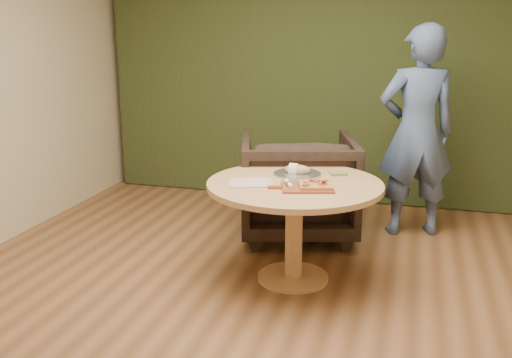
{
  "coord_description": "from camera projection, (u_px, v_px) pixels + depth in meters",
  "views": [
    {
      "loc": [
        0.89,
        -3.08,
        1.82
      ],
      "look_at": [
        -0.05,
        0.25,
        0.9
      ],
      "focal_mm": 40.0,
      "sensor_mm": 36.0,
      "label": 1
    }
  ],
  "objects": [
    {
      "name": "serving_tray",
      "position": [
        297.0,
        174.0,
        4.25
      ],
      "size": [
        0.36,
        0.36,
        0.02
      ],
      "color": "silver",
      "rests_on": "pedestal_table"
    },
    {
      "name": "room_shell",
      "position": [
        252.0,
        104.0,
        3.21
      ],
      "size": [
        5.04,
        6.04,
        2.84
      ],
      "color": "brown",
      "rests_on": "ground"
    },
    {
      "name": "newspaper",
      "position": [
        251.0,
        183.0,
        4.02
      ],
      "size": [
        0.37,
        0.34,
        0.01
      ],
      "primitive_type": "cube",
      "rotation": [
        0.0,
        0.0,
        0.34
      ],
      "color": "white",
      "rests_on": "pedestal_table"
    },
    {
      "name": "curtain",
      "position": [
        330.0,
        69.0,
        5.9
      ],
      "size": [
        4.8,
        0.14,
        2.78
      ],
      "primitive_type": "cube",
      "color": "#293417",
      "rests_on": "ground"
    },
    {
      "name": "pizza_paddle",
      "position": [
        306.0,
        187.0,
        3.9
      ],
      "size": [
        0.47,
        0.36,
        0.01
      ],
      "rotation": [
        0.0,
        0.0,
        0.28
      ],
      "color": "brown",
      "rests_on": "pedestal_table"
    },
    {
      "name": "bread_roll",
      "position": [
        296.0,
        169.0,
        4.24
      ],
      "size": [
        0.19,
        0.09,
        0.09
      ],
      "color": "tan",
      "rests_on": "serving_tray"
    },
    {
      "name": "green_packet",
      "position": [
        338.0,
        173.0,
        4.26
      ],
      "size": [
        0.15,
        0.14,
        0.02
      ],
      "primitive_type": "cube",
      "rotation": [
        0.0,
        0.0,
        0.39
      ],
      "color": "#57672E",
      "rests_on": "pedestal_table"
    },
    {
      "name": "flatbread_pizza",
      "position": [
        315.0,
        185.0,
        3.89
      ],
      "size": [
        0.27,
        0.27,
        0.04
      ],
      "rotation": [
        0.0,
        0.0,
        0.28
      ],
      "color": "#C3804C",
      "rests_on": "pizza_paddle"
    },
    {
      "name": "armchair",
      "position": [
        298.0,
        181.0,
        5.03
      ],
      "size": [
        1.19,
        1.15,
        1.01
      ],
      "primitive_type": "imported",
      "rotation": [
        0.0,
        0.0,
        3.42
      ],
      "color": "black",
      "rests_on": "ground"
    },
    {
      "name": "cutlery_roll",
      "position": [
        289.0,
        184.0,
        3.91
      ],
      "size": [
        0.1,
        0.19,
        0.03
      ],
      "rotation": [
        0.0,
        0.0,
        0.43
      ],
      "color": "white",
      "rests_on": "pizza_paddle"
    },
    {
      "name": "pedestal_table",
      "position": [
        294.0,
        201.0,
        4.1
      ],
      "size": [
        1.26,
        1.26,
        0.75
      ],
      "rotation": [
        0.0,
        0.0,
        0.17
      ],
      "color": "tan",
      "rests_on": "ground"
    },
    {
      "name": "person_standing",
      "position": [
        417.0,
        132.0,
        4.98
      ],
      "size": [
        0.78,
        0.63,
        1.86
      ],
      "primitive_type": "imported",
      "rotation": [
        0.0,
        0.0,
        3.46
      ],
      "color": "#4C6494",
      "rests_on": "ground"
    }
  ]
}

